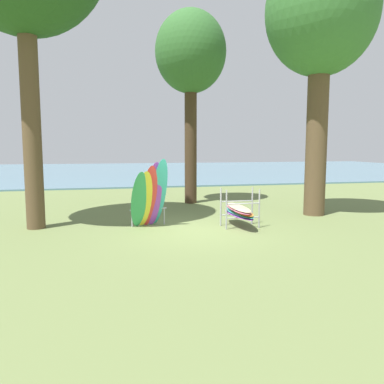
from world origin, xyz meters
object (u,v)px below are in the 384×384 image
(tree_mid_behind, at_px, (191,56))
(leaning_board_pile, at_px, (150,196))
(tree_foreground_right, at_px, (321,17))
(board_storage_rack, at_px, (239,211))

(tree_mid_behind, xyz_separation_m, leaning_board_pile, (-2.50, -5.06, -5.62))
(tree_foreground_right, relative_size, board_storage_rack, 4.60)
(tree_foreground_right, distance_m, tree_mid_behind, 5.73)
(tree_foreground_right, relative_size, tree_mid_behind, 1.13)
(tree_mid_behind, bearing_deg, tree_foreground_right, -46.67)
(leaning_board_pile, xyz_separation_m, board_storage_rack, (2.84, -0.56, -0.48))
(tree_foreground_right, height_order, tree_mid_behind, tree_foreground_right)
(leaning_board_pile, bearing_deg, tree_mid_behind, 63.73)
(tree_mid_behind, distance_m, leaning_board_pile, 7.97)
(tree_foreground_right, height_order, leaning_board_pile, tree_foreground_right)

